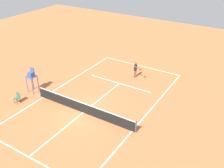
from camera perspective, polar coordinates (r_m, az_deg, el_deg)
ground_plane at (r=21.52m, az=-6.33°, el=-6.26°), size 60.00×60.00×0.00m
court_lines at (r=21.52m, az=-6.33°, el=-6.26°), size 9.13×21.41×0.01m
tennis_net at (r=21.24m, az=-6.40°, el=-5.17°), size 9.73×0.10×1.07m
player_serving at (r=26.39m, az=5.21°, el=3.40°), size 1.17×0.95×1.71m
tennis_ball at (r=25.80m, az=5.36°, el=0.32°), size 0.07×0.07×0.07m
umpire_chair at (r=24.59m, az=-17.29°, el=1.65°), size 0.80×0.80×2.41m
courtside_chair_near at (r=23.83m, az=-20.11°, el=-2.73°), size 0.44×0.46×0.95m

